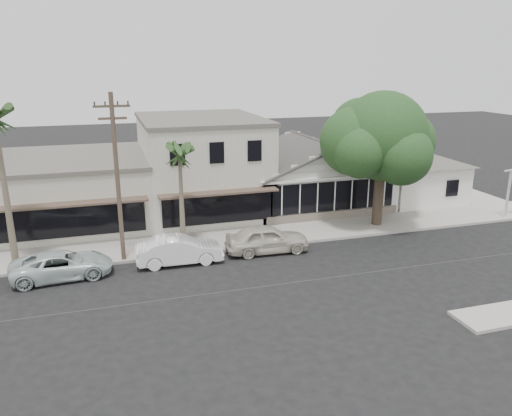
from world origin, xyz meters
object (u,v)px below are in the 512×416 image
object	(u,v)px
car_1	(179,250)
shade_tree	(379,138)
car_0	(267,239)
utility_pole	(117,175)
car_2	(62,265)

from	to	relation	value
car_1	shade_tree	bearing A→B (deg)	-76.94
car_0	car_1	distance (m)	5.00
utility_pole	car_2	size ratio (longest dim) A/B	1.85
car_1	car_0	bearing A→B (deg)	-86.43
utility_pole	car_0	world-z (taller)	utility_pole
utility_pole	car_1	size ratio (longest dim) A/B	1.96
car_0	car_1	world-z (taller)	car_0
car_1	car_2	distance (m)	5.88
car_0	car_1	size ratio (longest dim) A/B	1.02
car_0	shade_tree	xyz separation A→B (m)	(8.28, 2.55, 4.96)
car_0	utility_pole	bearing A→B (deg)	86.38
car_1	shade_tree	world-z (taller)	shade_tree
utility_pole	car_1	world-z (taller)	utility_pole
car_0	car_2	distance (m)	10.89
utility_pole	car_2	xyz separation A→B (m)	(-3.02, -1.24, -4.11)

